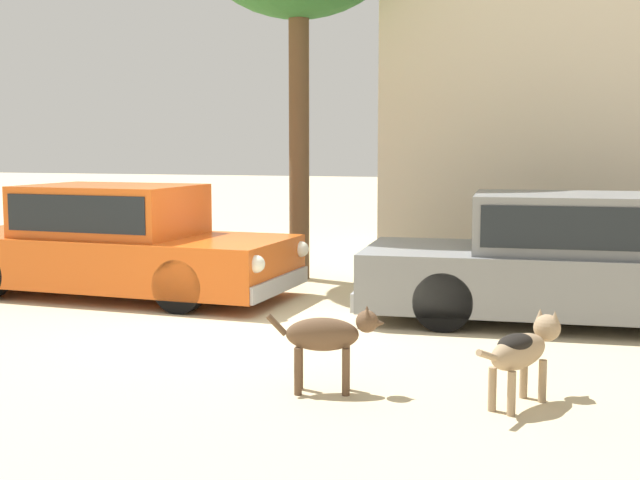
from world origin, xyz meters
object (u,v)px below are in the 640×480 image
Objects in this scene: parked_sedan_second at (577,259)px; parked_sedan_nearest at (114,241)px; stray_dog_spotted at (329,336)px; stray_dog_tan at (523,348)px.

parked_sedan_nearest is at bearing 175.96° from parked_sedan_second.
parked_sedan_nearest is at bearing 124.97° from stray_dog_spotted.
parked_sedan_nearest is at bearing 85.93° from stray_dog_tan.
stray_dog_spotted is at bearing 121.67° from stray_dog_tan.
parked_sedan_nearest is 4.61× the size of stray_dog_tan.
parked_sedan_second reaches higher than stray_dog_tan.
parked_sedan_nearest reaches higher than stray_dog_spotted.
stray_dog_spotted reaches higher than stray_dog_tan.
parked_sedan_second is 5.33× the size of stray_dog_spotted.
stray_dog_tan is at bearing -100.62° from parked_sedan_second.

